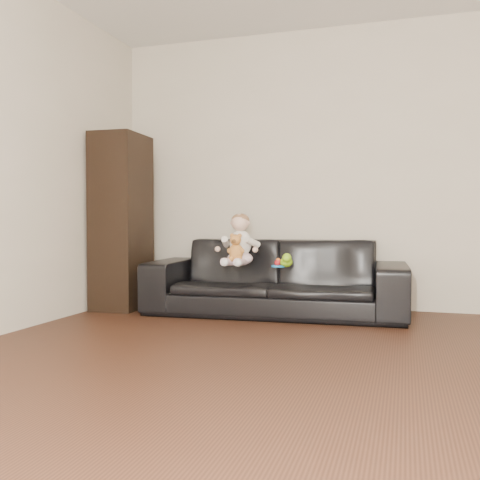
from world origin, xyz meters
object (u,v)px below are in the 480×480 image
(cabinet, at_px, (122,222))
(toy_green, at_px, (286,262))
(teddy_bear, at_px, (236,248))
(sofa, at_px, (275,277))
(toy_blue_disc, at_px, (278,266))
(baby, at_px, (240,243))
(toy_rattle, at_px, (278,263))

(cabinet, height_order, toy_green, cabinet)
(toy_green, bearing_deg, teddy_bear, -167.57)
(sofa, height_order, teddy_bear, teddy_bear)
(sofa, xyz_separation_m, toy_blue_disc, (0.07, -0.17, 0.11))
(sofa, height_order, cabinet, cabinet)
(baby, height_order, teddy_bear, baby)
(toy_rattle, bearing_deg, toy_green, -29.09)
(toy_green, relative_size, toy_blue_disc, 1.09)
(cabinet, bearing_deg, sofa, 1.97)
(baby, xyz_separation_m, toy_green, (0.42, -0.05, -0.16))
(baby, bearing_deg, toy_blue_disc, -0.53)
(baby, height_order, toy_rattle, baby)
(toy_green, relative_size, toy_rattle, 2.02)
(sofa, xyz_separation_m, teddy_bear, (-0.28, -0.26, 0.26))
(teddy_bear, distance_m, toy_blue_disc, 0.39)
(baby, bearing_deg, toy_rattle, 7.62)
(sofa, bearing_deg, baby, -160.70)
(sofa, relative_size, toy_blue_disc, 19.35)
(baby, xyz_separation_m, teddy_bear, (0.01, -0.14, -0.04))
(toy_green, distance_m, toy_blue_disc, 0.08)
(baby, height_order, toy_green, baby)
(toy_green, bearing_deg, sofa, 128.79)
(baby, xyz_separation_m, toy_rattle, (0.34, -0.00, -0.17))
(sofa, distance_m, toy_rattle, 0.19)
(teddy_bear, xyz_separation_m, toy_rattle, (0.33, 0.14, -0.13))
(cabinet, distance_m, toy_blue_disc, 1.54)
(cabinet, distance_m, baby, 1.15)
(toy_rattle, bearing_deg, sofa, 113.42)
(cabinet, height_order, teddy_bear, cabinet)
(teddy_bear, relative_size, toy_rattle, 3.67)
(toy_rattle, bearing_deg, baby, 179.72)
(sofa, relative_size, toy_green, 17.75)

